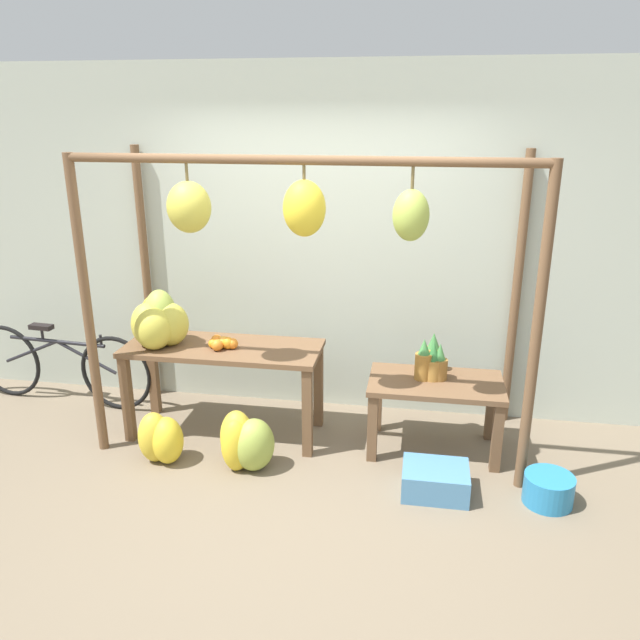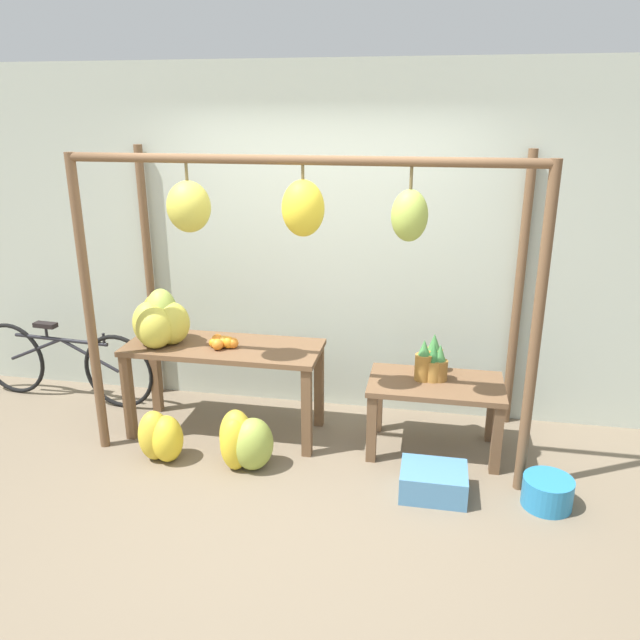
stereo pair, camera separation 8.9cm
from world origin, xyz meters
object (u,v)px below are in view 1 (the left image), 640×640
at_px(pineapple_cluster, 432,361).
at_px(banana_pile_ground_right, 244,443).
at_px(banana_pile_ground_left, 161,439).
at_px(fruit_crate_white, 435,480).
at_px(banana_pile_on_table, 158,323).
at_px(blue_bucket, 548,489).
at_px(orange_pile, 222,343).
at_px(parked_bicycle, 60,365).

bearing_deg(pineapple_cluster, banana_pile_ground_right, -156.01).
height_order(banana_pile_ground_left, fruit_crate_white, banana_pile_ground_left).
height_order(banana_pile_on_table, blue_bucket, banana_pile_on_table).
bearing_deg(blue_bucket, banana_pile_ground_right, 177.86).
bearing_deg(banana_pile_ground_right, pineapple_cluster, 23.99).
height_order(orange_pile, blue_bucket, orange_pile).
height_order(banana_pile_ground_left, parked_bicycle, parked_bicycle).
distance_m(banana_pile_on_table, pineapple_cluster, 2.07).
distance_m(blue_bucket, parked_bicycle, 4.02).
distance_m(pineapple_cluster, banana_pile_ground_left, 2.05).
bearing_deg(banana_pile_ground_right, blue_bucket, -2.14).
bearing_deg(banana_pile_ground_left, banana_pile_on_table, 108.86).
height_order(banana_pile_ground_right, fruit_crate_white, banana_pile_ground_right).
xyz_separation_m(banana_pile_ground_right, fruit_crate_white, (1.34, -0.09, -0.11)).
bearing_deg(fruit_crate_white, banana_pile_on_table, 166.20).
relative_size(pineapple_cluster, parked_bicycle, 0.18).
height_order(orange_pile, banana_pile_ground_left, orange_pile).
distance_m(orange_pile, pineapple_cluster, 1.57).
bearing_deg(banana_pile_ground_right, orange_pile, 122.00).
relative_size(pineapple_cluster, fruit_crate_white, 0.71).
xyz_separation_m(banana_pile_on_table, orange_pile, (0.49, 0.01, -0.14)).
bearing_deg(banana_pile_on_table, blue_bucket, -10.18).
bearing_deg(pineapple_cluster, fruit_crate_white, -85.39).
relative_size(orange_pile, fruit_crate_white, 0.52).
relative_size(banana_pile_ground_left, blue_bucket, 1.28).
bearing_deg(pineapple_cluster, blue_bucket, -39.85).
bearing_deg(banana_pile_on_table, parked_bicycle, 162.61).
relative_size(banana_pile_ground_right, fruit_crate_white, 1.14).
distance_m(banana_pile_ground_left, blue_bucket, 2.68).
distance_m(banana_pile_ground_right, parked_bicycle, 2.02).
bearing_deg(pineapple_cluster, parked_bicycle, 176.34).
xyz_separation_m(banana_pile_on_table, pineapple_cluster, (2.05, 0.14, -0.23)).
distance_m(pineapple_cluster, fruit_crate_white, 0.88).
height_order(banana_pile_on_table, pineapple_cluster, banana_pile_on_table).
relative_size(banana_pile_on_table, blue_bucket, 1.58).
height_order(pineapple_cluster, fruit_crate_white, pineapple_cluster).
height_order(fruit_crate_white, blue_bucket, blue_bucket).
bearing_deg(orange_pile, fruit_crate_white, -18.01).
relative_size(orange_pile, banana_pile_ground_left, 0.55).
height_order(banana_pile_ground_left, banana_pile_ground_right, banana_pile_ground_right).
xyz_separation_m(fruit_crate_white, blue_bucket, (0.72, 0.01, 0.00)).
bearing_deg(orange_pile, banana_pile_ground_left, -127.23).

